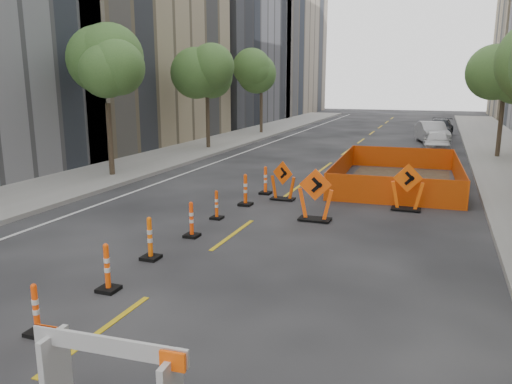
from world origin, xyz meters
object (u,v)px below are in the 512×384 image
at_px(chevron_sign_right, 407,187).
at_px(channelizer_1, 36,309).
at_px(channelizer_4, 191,219).
at_px(channelizer_5, 217,205).
at_px(barricade_board, 110,377).
at_px(channelizer_6, 245,190).
at_px(channelizer_3, 150,238).
at_px(parked_car_mid, 432,133).
at_px(parked_car_far, 440,128).
at_px(chevron_sign_left, 283,181).
at_px(channelizer_2, 107,267).
at_px(parked_car_near, 437,142).
at_px(channelizer_7, 265,180).
at_px(chevron_sign_center, 315,195).

bearing_deg(chevron_sign_right, channelizer_1, -129.37).
xyz_separation_m(channelizer_4, channelizer_5, (-0.12, 1.94, -0.04)).
bearing_deg(barricade_board, channelizer_6, 99.18).
height_order(channelizer_3, chevron_sign_right, chevron_sign_right).
relative_size(parked_car_mid, parked_car_far, 0.99).
bearing_deg(channelizer_1, chevron_sign_left, 84.72).
bearing_deg(channelizer_5, channelizer_6, 83.65).
distance_m(channelizer_2, channelizer_5, 5.82).
bearing_deg(chevron_sign_left, parked_car_far, 97.75).
bearing_deg(chevron_sign_right, chevron_sign_left, 166.34).
distance_m(channelizer_6, parked_car_far, 26.93).
bearing_deg(parked_car_near, parked_car_far, 86.94).
bearing_deg(channelizer_7, chevron_sign_right, -7.82).
bearing_deg(barricade_board, channelizer_2, 123.67).
bearing_deg(parked_car_near, channelizer_1, -105.77).
height_order(chevron_sign_center, chevron_sign_right, chevron_sign_center).
relative_size(channelizer_6, parked_car_far, 0.25).
relative_size(channelizer_1, parked_car_far, 0.20).
distance_m(channelizer_5, barricade_board, 9.48).
xyz_separation_m(channelizer_2, parked_car_far, (6.20, 33.96, 0.14)).
distance_m(channelizer_1, chevron_sign_right, 12.15).
bearing_deg(channelizer_1, channelizer_4, 90.55).
xyz_separation_m(channelizer_2, chevron_sign_center, (2.75, 6.68, 0.31)).
bearing_deg(channelizer_7, chevron_sign_center, -48.42).
height_order(channelizer_4, barricade_board, barricade_board).
height_order(channelizer_7, parked_car_far, parked_car_far).
distance_m(channelizer_4, channelizer_6, 3.88).
distance_m(channelizer_5, chevron_sign_center, 3.10).
xyz_separation_m(channelizer_1, channelizer_6, (0.04, 9.69, 0.09)).
height_order(barricade_board, parked_car_mid, parked_car_mid).
bearing_deg(channelizer_2, parked_car_mid, 78.78).
relative_size(channelizer_1, barricade_board, 0.42).
bearing_deg(channelizer_2, channelizer_4, 91.08).
relative_size(chevron_sign_center, parked_car_mid, 0.37).
distance_m(channelizer_3, chevron_sign_left, 7.16).
height_order(barricade_board, parked_car_far, parked_car_far).
height_order(channelizer_2, parked_car_mid, parked_car_mid).
bearing_deg(chevron_sign_left, chevron_sign_center, -33.26).
relative_size(channelizer_6, barricade_board, 0.51).
xyz_separation_m(channelizer_1, channelizer_3, (-0.17, 3.88, 0.07)).
relative_size(channelizer_3, chevron_sign_right, 0.67).
distance_m(channelizer_1, parked_car_near, 26.67).
bearing_deg(channelizer_7, parked_car_far, 75.84).
xyz_separation_m(chevron_sign_left, barricade_board, (1.48, -12.28, -0.16)).
bearing_deg(barricade_board, parked_car_mid, 80.87).
bearing_deg(channelizer_6, chevron_sign_left, 52.03).
bearing_deg(chevron_sign_center, chevron_sign_left, 117.51).
height_order(channelizer_5, parked_car_near, parked_car_near).
bearing_deg(parked_car_mid, channelizer_7, -120.29).
bearing_deg(channelizer_1, parked_car_mid, 79.44).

